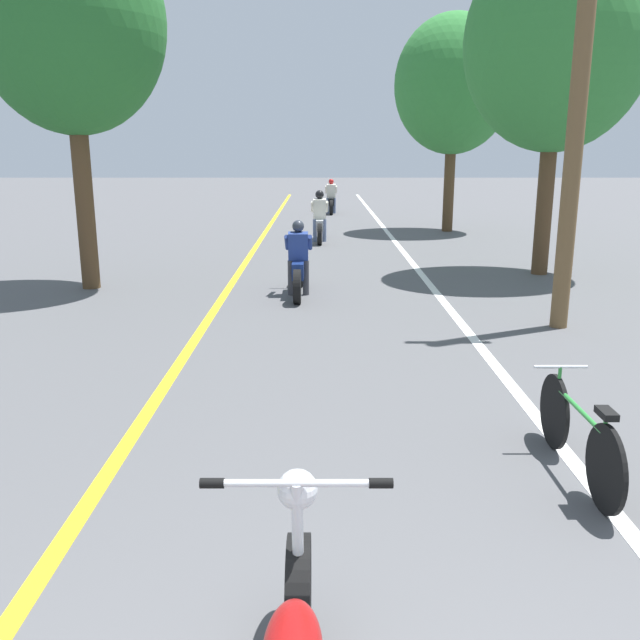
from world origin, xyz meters
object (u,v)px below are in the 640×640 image
Objects in this scene: roadside_tree_right_near at (559,43)px; motorcycle_rider_lead at (300,267)px; roadside_tree_left at (71,23)px; bicycle_parked at (580,434)px; roadside_tree_right_far at (455,85)px; utility_pole at (580,102)px; motorcycle_rider_far at (333,200)px; motorcycle_rider_mid at (321,222)px.

motorcycle_rider_lead is (-4.85, -2.00, -3.91)m from roadside_tree_right_near.
roadside_tree_left reaches higher than bicycle_parked.
roadside_tree_right_far is 11.01m from motorcycle_rider_lead.
roadside_tree_left is 3.14× the size of motorcycle_rider_lead.
roadside_tree_right_near reaches higher than roadside_tree_left.
motorcycle_rider_lead is at bearing 149.54° from utility_pole.
bicycle_parked is at bearing -86.00° from motorcycle_rider_far.
roadside_tree_left reaches higher than roadside_tree_right_far.
roadside_tree_right_near is at bearing -73.22° from motorcycle_rider_far.
motorcycle_rider_mid is 13.95m from bicycle_parked.
motorcycle_rider_mid is (-4.49, 5.01, -3.87)m from roadside_tree_right_near.
roadside_tree_left is (-8.14, -8.81, 0.22)m from roadside_tree_right_far.
bicycle_parked is at bearing -107.44° from utility_pole.
roadside_tree_left reaches higher than motorcycle_rider_mid.
utility_pole is at bearing -69.63° from motorcycle_rider_mid.
roadside_tree_left is 3.29× the size of motorcycle_rider_far.
roadside_tree_right_near is 7.76m from motorcycle_rider_mid.
bicycle_parked is (1.55, -22.19, -0.16)m from motorcycle_rider_far.
utility_pole is 0.93× the size of roadside_tree_right_near.
utility_pole is 0.94× the size of roadside_tree_left.
roadside_tree_left is at bearing -123.05° from motorcycle_rider_mid.
motorcycle_rider_mid is 1.19× the size of bicycle_parked.
motorcycle_rider_far is 1.14× the size of bicycle_parked.
utility_pole is 5.11m from motorcycle_rider_lead.
roadside_tree_left is at bearing 130.03° from bicycle_parked.
utility_pole reaches higher than motorcycle_rider_lead.
motorcycle_rider_mid is (0.36, 7.01, 0.04)m from motorcycle_rider_lead.
roadside_tree_right_near is at bearing -85.84° from roadside_tree_right_far.
motorcycle_rider_lead is 1.01× the size of motorcycle_rider_mid.
roadside_tree_left reaches higher than utility_pole.
utility_pole is at bearing -20.22° from roadside_tree_left.
motorcycle_rider_lead is at bearing -92.98° from motorcycle_rider_mid.
roadside_tree_right_far is at bearing -59.79° from motorcycle_rider_far.
motorcycle_rider_far is (-2.98, 17.63, -2.58)m from utility_pole.
motorcycle_rider_lead reaches higher than bicycle_parked.
utility_pole is 4.56m from roadside_tree_right_near.
motorcycle_rider_lead is (-4.31, -9.39, -3.81)m from roadside_tree_right_far.
motorcycle_rider_lead is (-3.80, 2.23, -2.59)m from utility_pole.
roadside_tree_right_far reaches higher than motorcycle_rider_lead.
roadside_tree_right_far is 3.12× the size of motorcycle_rider_mid.
utility_pole reaches higher than motorcycle_rider_far.
roadside_tree_right_far is at bearing 94.16° from roadside_tree_right_near.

